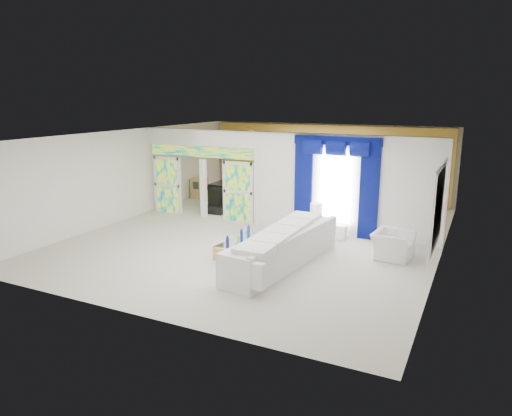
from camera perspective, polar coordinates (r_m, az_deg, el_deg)
The scene contains 22 objects.
floor at distance 14.31m, azimuth 1.03°, elevation -3.17°, with size 12.00×12.00×0.00m, color #B7AF9E.
dividing_wall at distance 14.15m, azimuth 10.71°, elevation 2.67°, with size 5.70×0.18×3.00m, color white.
dividing_header at distance 16.03m, azimuth -6.77°, elevation 8.45°, with size 4.30×0.18×0.55m, color white.
stained_panel_left at distance 17.06m, azimuth -10.65°, elevation 2.76°, with size 0.95×0.04×2.00m, color #994C3F.
stained_panel_right at distance 15.55m, azimuth -2.16°, elevation 1.97°, with size 0.95×0.04×2.00m, color #994C3F.
stained_transom at distance 16.07m, azimuth -6.72°, elevation 6.77°, with size 4.00×0.05×0.35m, color #994C3F.
window_pane at distance 14.14m, azimuth 9.61°, elevation 2.49°, with size 1.00×0.02×2.30m, color white.
blue_drape_left at distance 14.42m, azimuth 5.76°, elevation 2.63°, with size 0.55×0.10×2.80m, color #030F46.
blue_drape_right at distance 13.87m, azimuth 13.53°, elevation 1.89°, with size 0.55×0.10×2.80m, color #030F46.
blue_pelmet at distance 13.92m, azimuth 9.80°, elevation 8.02°, with size 2.60×0.12×0.25m, color #030F46.
wall_mirror at distance 11.74m, azimuth 21.26°, elevation 0.05°, with size 0.04×2.70×1.90m, color white.
gold_curtains at distance 19.40m, azimuth 8.46°, elevation 5.60°, with size 9.70×0.12×2.90m, color gold.
white_sofa at distance 11.66m, azimuth 3.29°, elevation -5.00°, with size 0.90×4.21×0.80m, color silver.
coffee_table at distance 12.53m, azimuth -1.91°, elevation -4.71°, with size 0.55×1.65×0.37m, color gold.
console_table at distance 14.12m, azimuth 8.39°, elevation -2.67°, with size 1.23×0.39×0.41m, color white.
table_lamp at distance 14.08m, azimuth 7.30°, elevation -0.59°, with size 0.36×0.36×0.58m, color white.
armchair at distance 12.67m, azimuth 16.22°, elevation -4.28°, with size 1.06×0.93×0.69m, color silver.
grand_piano at distance 18.11m, azimuth -2.64°, elevation 1.79°, with size 1.34×1.75×0.89m, color black.
piano_bench at distance 16.82m, azimuth -5.23°, elevation -0.22°, with size 0.82×0.32×0.27m, color black.
tv_console at distance 19.44m, azimuth -6.85°, elevation 2.41°, with size 0.57×0.51×0.82m, color tan.
chandelier at distance 17.84m, azimuth -1.05°, elevation 8.79°, with size 0.60×0.60×0.60m, color gold.
decanters at distance 12.43m, azimuth -2.12°, elevation -3.51°, with size 0.21×1.31×0.27m.
Camera 1 is at (5.78, -12.44, 4.07)m, focal length 33.06 mm.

